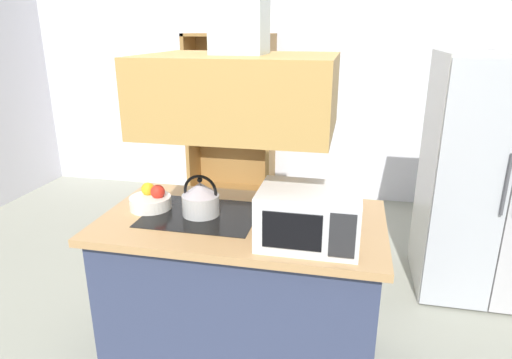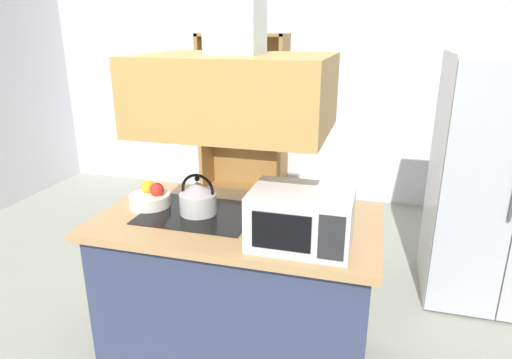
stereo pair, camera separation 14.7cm
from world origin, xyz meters
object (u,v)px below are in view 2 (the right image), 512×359
object	(u,v)px
dish_cabinet	(244,127)
microwave	(301,218)
fruit_bowl	(151,198)
kettle	(198,197)
refrigerator	(504,183)
cutting_board	(310,204)

from	to	relation	value
dish_cabinet	microwave	xyz separation A→B (m)	(1.16, -2.86, 0.23)
dish_cabinet	microwave	distance (m)	3.10
fruit_bowl	kettle	bearing A→B (deg)	-5.14
refrigerator	fruit_bowl	xyz separation A→B (m)	(-2.05, -1.11, 0.09)
refrigerator	dish_cabinet	bearing A→B (deg)	146.71
kettle	fruit_bowl	world-z (taller)	kettle
dish_cabinet	microwave	world-z (taller)	dish_cabinet
refrigerator	cutting_board	size ratio (longest dim) A/B	5.03
dish_cabinet	cutting_board	world-z (taller)	dish_cabinet
cutting_board	refrigerator	bearing A→B (deg)	36.12
kettle	microwave	bearing A→B (deg)	-18.93
fruit_bowl	microwave	bearing A→B (deg)	-14.45
kettle	cutting_board	xyz separation A→B (m)	(0.56, 0.27, -0.09)
refrigerator	fruit_bowl	distance (m)	2.34
dish_cabinet	cutting_board	xyz separation A→B (m)	(1.12, -2.39, 0.11)
microwave	fruit_bowl	distance (m)	0.93
refrigerator	cutting_board	world-z (taller)	refrigerator
refrigerator	kettle	xyz separation A→B (m)	(-1.75, -1.14, 0.14)
cutting_board	kettle	bearing A→B (deg)	-154.14
microwave	refrigerator	bearing A→B (deg)	49.26
dish_cabinet	microwave	bearing A→B (deg)	-67.99
kettle	refrigerator	bearing A→B (deg)	33.08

